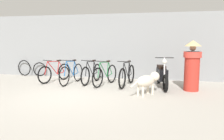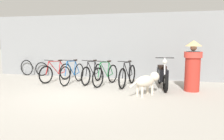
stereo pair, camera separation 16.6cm
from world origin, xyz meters
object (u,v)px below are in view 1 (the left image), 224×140
bicycle_4 (127,76)px  stray_dog (148,81)px  motorcycle (162,75)px  person_in_robes (192,65)px  spare_tire_right (24,68)px  bicycle_0 (55,73)px  bicycle_3 (105,75)px  bicycle_2 (92,74)px  spare_tire_left (40,69)px  bicycle_1 (72,74)px

bicycle_4 → stray_dog: size_ratio=1.67×
motorcycle → bicycle_4: bearing=-99.4°
person_in_robes → spare_tire_right: bearing=-47.1°
bicycle_0 → bicycle_3: (2.07, -0.24, 0.01)m
bicycle_0 → motorcycle: bearing=105.8°
bicycle_3 → motorcycle: motorcycle is taller
stray_dog → person_in_robes: bearing=-20.8°
bicycle_4 → motorcycle: motorcycle is taller
spare_tire_right → bicycle_2: bearing=-17.3°
bicycle_4 → person_in_robes: bearing=90.6°
bicycle_4 → spare_tire_left: size_ratio=2.82×
bicycle_3 → motorcycle: bearing=106.2°
bicycle_1 → bicycle_4: size_ratio=0.98×
bicycle_2 → person_in_robes: size_ratio=1.07×
bicycle_2 → bicycle_1: bearing=-62.6°
bicycle_0 → bicycle_2: (1.48, 0.00, 0.01)m
spare_tire_right → bicycle_0: bearing=-28.2°
bicycle_2 → person_in_robes: (3.47, -0.52, 0.46)m
bicycle_4 → spare_tire_right: size_ratio=2.47×
bicycle_1 → bicycle_2: bicycle_1 is taller
bicycle_1 → stray_dog: bearing=75.0°
motorcycle → spare_tire_right: (-6.11, 1.34, -0.06)m
bicycle_3 → spare_tire_right: size_ratio=2.34×
bicycle_0 → person_in_robes: size_ratio=1.01×
spare_tire_left → bicycle_4: bearing=-17.8°
spare_tire_right → bicycle_3: bearing=-18.1°
bicycle_2 → motorcycle: (2.56, -0.23, 0.05)m
bicycle_0 → spare_tire_left: (-1.31, 1.13, -0.04)m
bicycle_0 → spare_tire_left: bicycle_0 is taller
bicycle_1 → stray_dog: bicycle_1 is taller
bicycle_3 → bicycle_0: bearing=-81.1°
bicycle_0 → bicycle_3: bearing=102.3°
motorcycle → spare_tire_right: size_ratio=2.72×
person_in_robes → bicycle_3: bearing=-39.5°
motorcycle → spare_tire_left: bearing=-112.8°
bicycle_1 → bicycle_3: bearing=96.5°
bicycle_1 → stray_dog: (2.83, -1.12, 0.05)m
spare_tire_left → motorcycle: bearing=-14.2°
bicycle_2 → person_in_robes: 3.54m
bicycle_1 → person_in_robes: person_in_robes is taller
bicycle_3 → spare_tire_left: size_ratio=2.67×
bicycle_2 → spare_tire_left: size_ratio=2.72×
bicycle_4 → stray_dog: 1.39m
bicycle_0 → bicycle_3: bicycle_3 is taller
spare_tire_left → stray_dog: bearing=-26.8°
bicycle_4 → person_in_robes: person_in_robes is taller
bicycle_3 → spare_tire_left: (-3.38, 1.37, -0.06)m
bicycle_2 → stray_dog: bicycle_2 is taller
bicycle_1 → motorcycle: (3.25, 0.02, 0.04)m
bicycle_2 → person_in_robes: person_in_robes is taller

